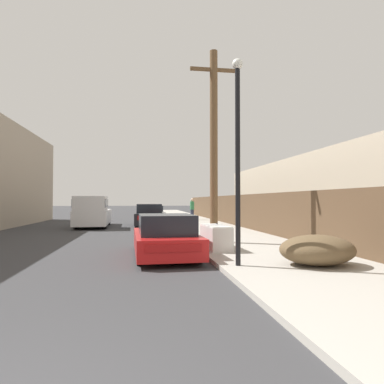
# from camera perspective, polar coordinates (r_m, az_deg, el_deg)

# --- Properties ---
(sidewalk_curb) EXTENTS (4.20, 63.00, 0.12)m
(sidewalk_curb) POSITION_cam_1_polar(r_m,az_deg,el_deg) (25.91, 0.23, -5.00)
(sidewalk_curb) COLOR #ADA89E
(sidewalk_curb) RESTS_ON ground
(discarded_fridge) EXTENTS (0.73, 1.75, 0.78)m
(discarded_fridge) POSITION_cam_1_polar(r_m,az_deg,el_deg) (11.08, 3.98, -7.49)
(discarded_fridge) COLOR silver
(discarded_fridge) RESTS_ON sidewalk_curb
(parked_sports_car_red) EXTENTS (1.89, 4.14, 1.26)m
(parked_sports_car_red) POSITION_cam_1_polar(r_m,az_deg,el_deg) (10.24, -4.48, -7.56)
(parked_sports_car_red) COLOR red
(parked_sports_car_red) RESTS_ON ground
(car_parked_mid) EXTENTS (1.88, 4.50, 1.45)m
(car_parked_mid) POSITION_cam_1_polar(r_m,az_deg,el_deg) (22.67, -7.17, -3.94)
(car_parked_mid) COLOR black
(car_parked_mid) RESTS_ON ground
(car_parked_far) EXTENTS (1.85, 4.65, 1.26)m
(car_parked_far) POSITION_cam_1_polar(r_m,az_deg,el_deg) (28.88, -6.56, -3.56)
(car_parked_far) COLOR silver
(car_parked_far) RESTS_ON ground
(pickup_truck) EXTENTS (2.04, 5.65, 1.92)m
(pickup_truck) POSITION_cam_1_polar(r_m,az_deg,el_deg) (22.15, -16.22, -3.25)
(pickup_truck) COLOR silver
(pickup_truck) RESTS_ON ground
(utility_pole) EXTENTS (1.80, 0.29, 7.23)m
(utility_pole) POSITION_cam_1_polar(r_m,az_deg,el_deg) (13.02, 3.65, 8.21)
(utility_pole) COLOR brown
(utility_pole) RESTS_ON sidewalk_curb
(street_lamp) EXTENTS (0.26, 0.26, 4.98)m
(street_lamp) POSITION_cam_1_polar(r_m,az_deg,el_deg) (8.36, 7.63, 7.69)
(street_lamp) COLOR black
(street_lamp) RESTS_ON sidewalk_curb
(brush_pile) EXTENTS (1.83, 1.49, 0.73)m
(brush_pile) POSITION_cam_1_polar(r_m,az_deg,el_deg) (8.84, 20.14, -9.05)
(brush_pile) COLOR brown
(brush_pile) RESTS_ON sidewalk_curb
(wooden_fence) EXTENTS (0.08, 38.07, 1.90)m
(wooden_fence) POSITION_cam_1_polar(r_m,az_deg,el_deg) (20.34, 8.34, -3.12)
(wooden_fence) COLOR brown
(wooden_fence) RESTS_ON sidewalk_curb
(building_right_house) EXTENTS (6.00, 23.71, 4.09)m
(building_right_house) POSITION_cam_1_polar(r_m,az_deg,el_deg) (20.87, 24.10, -0.28)
(building_right_house) COLOR beige
(building_right_house) RESTS_ON ground
(pedestrian) EXTENTS (0.34, 0.34, 1.73)m
(pedestrian) POSITION_cam_1_polar(r_m,az_deg,el_deg) (27.76, 0.02, -2.80)
(pedestrian) COLOR #282D42
(pedestrian) RESTS_ON sidewalk_curb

